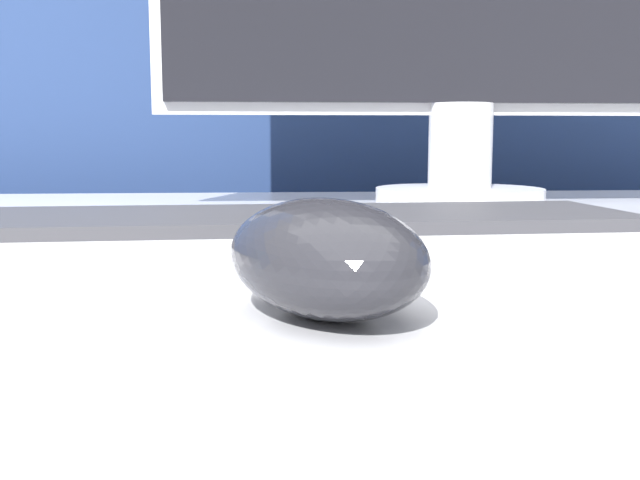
# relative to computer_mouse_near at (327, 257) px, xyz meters

# --- Properties ---
(partition_panel) EXTENTS (5.00, 0.03, 1.45)m
(partition_panel) POSITION_rel_computer_mouse_near_xyz_m (-0.03, 0.83, -0.08)
(partition_panel) COLOR navy
(partition_panel) RESTS_ON ground_plane
(computer_mouse_near) EXTENTS (0.11, 0.13, 0.05)m
(computer_mouse_near) POSITION_rel_computer_mouse_near_xyz_m (0.00, 0.00, 0.00)
(computer_mouse_near) COLOR #232328
(computer_mouse_near) RESTS_ON desk
(keyboard) EXTENTS (0.47, 0.17, 0.02)m
(keyboard) POSITION_rel_computer_mouse_near_xyz_m (-0.00, 0.18, -0.01)
(keyboard) COLOR silver
(keyboard) RESTS_ON desk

